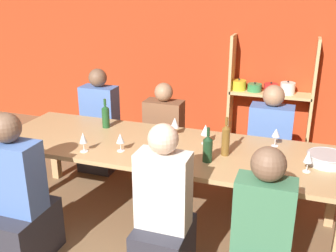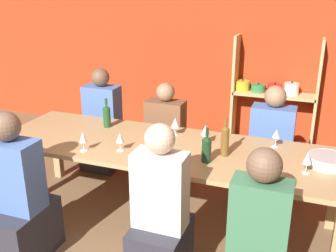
% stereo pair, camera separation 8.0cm
% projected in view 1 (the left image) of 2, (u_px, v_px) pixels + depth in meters
% --- Properties ---
extents(wall_back_red, '(8.80, 0.06, 2.70)m').
position_uv_depth(wall_back_red, '(218.00, 44.00, 5.31)').
color(wall_back_red, '#B23819').
rests_on(wall_back_red, ground_plane).
extents(shelf_unit, '(1.07, 0.30, 1.51)m').
position_uv_depth(shelf_unit, '(268.00, 110.00, 5.18)').
color(shelf_unit, tan).
rests_on(shelf_unit, ground_plane).
extents(dining_table, '(3.10, 0.99, 0.77)m').
position_uv_depth(dining_table, '(164.00, 153.00, 3.51)').
color(dining_table, tan).
rests_on(dining_table, ground_plane).
extents(mixing_bowl, '(0.31, 0.31, 0.09)m').
position_uv_depth(mixing_bowl, '(327.00, 159.00, 3.12)').
color(mixing_bowl, '#B7BABC').
rests_on(mixing_bowl, dining_table).
extents(wine_bottle_green, '(0.08, 0.08, 0.29)m').
position_uv_depth(wine_bottle_green, '(208.00, 148.00, 3.14)').
color(wine_bottle_green, '#19381E').
rests_on(wine_bottle_green, dining_table).
extents(wine_bottle_dark, '(0.07, 0.07, 0.29)m').
position_uv_depth(wine_bottle_dark, '(106.00, 116.00, 3.89)').
color(wine_bottle_dark, '#1E4C23').
rests_on(wine_bottle_dark, dining_table).
extents(wine_bottle_amber, '(0.07, 0.07, 0.33)m').
position_uv_depth(wine_bottle_amber, '(226.00, 140.00, 3.25)').
color(wine_bottle_amber, brown).
rests_on(wine_bottle_amber, dining_table).
extents(wine_glass_red_a, '(0.07, 0.07, 0.16)m').
position_uv_depth(wine_glass_red_a, '(120.00, 139.00, 3.34)').
color(wine_glass_red_a, white).
rests_on(wine_glass_red_a, dining_table).
extents(wine_glass_empty_a, '(0.07, 0.07, 0.16)m').
position_uv_depth(wine_glass_empty_a, '(271.00, 166.00, 2.85)').
color(wine_glass_empty_a, white).
rests_on(wine_glass_empty_a, dining_table).
extents(wine_glass_red_b, '(0.07, 0.07, 0.17)m').
position_uv_depth(wine_glass_red_b, '(83.00, 139.00, 3.32)').
color(wine_glass_red_b, white).
rests_on(wine_glass_red_b, dining_table).
extents(wine_glass_red_c, '(0.07, 0.07, 0.16)m').
position_uv_depth(wine_glass_red_c, '(276.00, 133.00, 3.44)').
color(wine_glass_red_c, white).
rests_on(wine_glass_red_c, dining_table).
extents(wine_glass_red_d, '(0.08, 0.08, 0.17)m').
position_uv_depth(wine_glass_red_d, '(175.00, 123.00, 3.70)').
color(wine_glass_red_d, white).
rests_on(wine_glass_red_d, dining_table).
extents(wine_glass_empty_b, '(0.08, 0.08, 0.18)m').
position_uv_depth(wine_glass_empty_b, '(206.00, 130.00, 3.49)').
color(wine_glass_empty_b, white).
rests_on(wine_glass_empty_b, dining_table).
extents(wine_glass_white_a, '(0.07, 0.07, 0.17)m').
position_uv_depth(wine_glass_white_a, '(308.00, 157.00, 2.96)').
color(wine_glass_white_a, white).
rests_on(wine_glass_white_a, dining_table).
extents(person_near_a, '(0.38, 0.47, 1.20)m').
position_uv_depth(person_near_a, '(260.00, 252.00, 2.60)').
color(person_near_a, '#2D2D38').
rests_on(person_near_a, ground_plane).
extents(person_far_a, '(0.42, 0.52, 1.13)m').
position_uv_depth(person_far_a, '(164.00, 146.00, 4.41)').
color(person_far_a, '#2D2D38').
rests_on(person_far_a, ground_plane).
extents(person_near_b, '(0.44, 0.54, 1.25)m').
position_uv_depth(person_near_b, '(18.00, 209.00, 3.09)').
color(person_near_b, '#2D2D38').
rests_on(person_near_b, ground_plane).
extents(person_far_b, '(0.42, 0.52, 1.21)m').
position_uv_depth(person_far_b, '(101.00, 132.00, 4.71)').
color(person_far_b, '#2D2D38').
rests_on(person_far_b, ground_plane).
extents(person_near_c, '(0.37, 0.47, 1.26)m').
position_uv_depth(person_near_c, '(164.00, 227.00, 2.82)').
color(person_near_c, '#2D2D38').
rests_on(person_near_c, ground_plane).
extents(person_far_c, '(0.43, 0.54, 1.18)m').
position_uv_depth(person_far_c, '(268.00, 155.00, 4.11)').
color(person_far_c, '#2D2D38').
rests_on(person_far_c, ground_plane).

